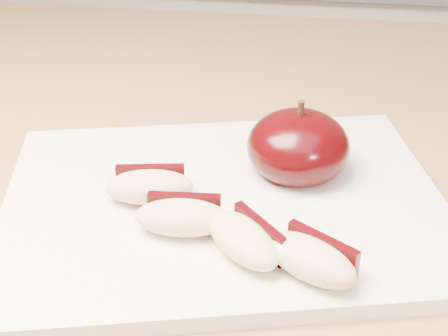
# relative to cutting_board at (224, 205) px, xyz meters

# --- Properties ---
(back_cabinet) EXTENTS (2.40, 0.62, 0.94)m
(back_cabinet) POSITION_rel_cutting_board_xyz_m (0.09, 0.82, -0.44)
(back_cabinet) COLOR silver
(back_cabinet) RESTS_ON ground
(cutting_board) EXTENTS (0.36, 0.30, 0.01)m
(cutting_board) POSITION_rel_cutting_board_xyz_m (0.00, 0.00, 0.00)
(cutting_board) COLOR white
(cutting_board) RESTS_ON island_counter
(apple_half) EXTENTS (0.09, 0.09, 0.06)m
(apple_half) POSITION_rel_cutting_board_xyz_m (0.05, 0.05, 0.03)
(apple_half) COLOR black
(apple_half) RESTS_ON cutting_board
(apple_wedge_a) EXTENTS (0.07, 0.04, 0.02)m
(apple_wedge_a) POSITION_rel_cutting_board_xyz_m (-0.05, -0.01, 0.02)
(apple_wedge_a) COLOR #D4BE87
(apple_wedge_a) RESTS_ON cutting_board
(apple_wedge_b) EXTENTS (0.06, 0.03, 0.02)m
(apple_wedge_b) POSITION_rel_cutting_board_xyz_m (-0.02, -0.04, 0.02)
(apple_wedge_b) COLOR #D4BE87
(apple_wedge_b) RESTS_ON cutting_board
(apple_wedge_c) EXTENTS (0.06, 0.07, 0.02)m
(apple_wedge_c) POSITION_rel_cutting_board_xyz_m (0.02, -0.06, 0.02)
(apple_wedge_c) COLOR #D4BE87
(apple_wedge_c) RESTS_ON cutting_board
(apple_wedge_d) EXTENTS (0.07, 0.06, 0.02)m
(apple_wedge_d) POSITION_rel_cutting_board_xyz_m (0.06, -0.07, 0.02)
(apple_wedge_d) COLOR #D4BE87
(apple_wedge_d) RESTS_ON cutting_board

